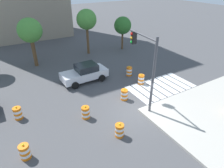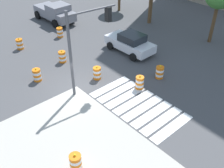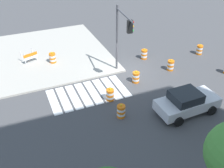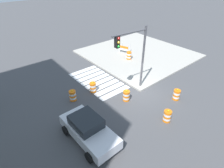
% 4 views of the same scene
% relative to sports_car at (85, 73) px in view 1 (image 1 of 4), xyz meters
% --- Properties ---
extents(ground_plane, '(120.00, 120.00, 0.00)m').
position_rel_sports_car_xyz_m(ground_plane, '(1.40, -6.42, -0.81)').
color(ground_plane, '#474749').
extents(crosswalk_stripes, '(5.85, 3.20, 0.02)m').
position_rel_sports_car_xyz_m(crosswalk_stripes, '(5.40, -4.62, -0.80)').
color(crosswalk_stripes, silver).
rests_on(crosswalk_stripes, ground).
extents(sports_car, '(4.34, 2.21, 1.63)m').
position_rel_sports_car_xyz_m(sports_car, '(0.00, 0.00, 0.00)').
color(sports_car, silver).
rests_on(sports_car, ground).
extents(traffic_barrel_near_corner, '(0.56, 0.56, 1.02)m').
position_rel_sports_car_xyz_m(traffic_barrel_near_corner, '(-6.56, -6.70, -0.36)').
color(traffic_barrel_near_corner, orange).
rests_on(traffic_barrel_near_corner, ground).
extents(traffic_barrel_crosswalk_end, '(0.56, 0.56, 1.02)m').
position_rel_sports_car_xyz_m(traffic_barrel_crosswalk_end, '(-1.20, -7.94, -0.36)').
color(traffic_barrel_crosswalk_end, orange).
rests_on(traffic_barrel_crosswalk_end, ground).
extents(traffic_barrel_median_near, '(0.56, 0.56, 1.02)m').
position_rel_sports_car_xyz_m(traffic_barrel_median_near, '(4.25, -1.25, -0.36)').
color(traffic_barrel_median_near, orange).
rests_on(traffic_barrel_median_near, ground).
extents(traffic_barrel_median_far, '(0.56, 0.56, 1.02)m').
position_rel_sports_car_xyz_m(traffic_barrel_median_far, '(-6.37, -2.84, -0.36)').
color(traffic_barrel_median_far, orange).
rests_on(traffic_barrel_median_far, ground).
extents(traffic_barrel_far_curb, '(0.56, 0.56, 1.02)m').
position_rel_sports_car_xyz_m(traffic_barrel_far_curb, '(1.38, -4.64, -0.36)').
color(traffic_barrel_far_curb, orange).
rests_on(traffic_barrel_far_curb, ground).
extents(traffic_barrel_lane_center, '(0.56, 0.56, 1.02)m').
position_rel_sports_car_xyz_m(traffic_barrel_lane_center, '(-2.26, -5.20, -0.36)').
color(traffic_barrel_lane_center, orange).
rests_on(traffic_barrel_lane_center, ground).
extents(traffic_barrel_opposite_curb, '(0.56, 0.56, 1.02)m').
position_rel_sports_car_xyz_m(traffic_barrel_opposite_curb, '(4.19, -3.25, -0.36)').
color(traffic_barrel_opposite_curb, orange).
rests_on(traffic_barrel_opposite_curb, ground).
extents(traffic_light_pole, '(0.55, 3.28, 5.50)m').
position_rel_sports_car_xyz_m(traffic_light_pole, '(2.10, -5.89, 3.10)').
color(traffic_light_pole, '#4C4C51').
rests_on(traffic_light_pole, sidewalk_corner).
extents(street_tree_streetside_near, '(2.23, 2.23, 4.28)m').
position_rel_sports_car_xyz_m(street_tree_streetside_near, '(8.10, 5.86, 2.33)').
color(street_tree_streetside_near, brown).
rests_on(street_tree_streetside_near, ground).
extents(street_tree_streetside_mid, '(2.50, 2.50, 5.18)m').
position_rel_sports_car_xyz_m(street_tree_streetside_mid, '(-3.21, 6.03, 3.05)').
color(street_tree_streetside_mid, brown).
rests_on(street_tree_streetside_mid, ground).
extents(street_tree_corner_lot, '(2.41, 2.41, 5.45)m').
position_rel_sports_car_xyz_m(street_tree_corner_lot, '(3.43, 6.67, 3.38)').
color(street_tree_corner_lot, brown).
rests_on(street_tree_corner_lot, ground).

